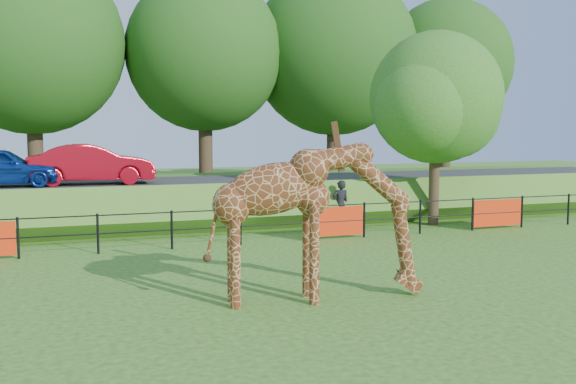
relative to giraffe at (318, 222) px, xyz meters
name	(u,v)px	position (x,y,z in m)	size (l,w,h in m)	color
ground	(360,323)	(0.16, -1.64, -1.57)	(90.00, 90.00, 0.00)	#305D17
giraffe	(318,222)	(0.00, 0.00, 0.00)	(4.39, 0.81, 3.13)	#5B2A12
perimeter_fence	(240,226)	(0.16, 6.36, -1.02)	(28.07, 0.10, 1.10)	black
embankment	(191,197)	(0.16, 13.86, -0.92)	(40.00, 9.00, 1.30)	#305D17
road	(199,182)	(0.16, 12.36, -0.21)	(40.00, 5.00, 0.12)	#28282B
car_red	(92,164)	(-3.70, 12.11, 0.56)	(1.51, 4.32, 1.42)	red
visitor	(340,204)	(4.23, 8.33, -0.75)	(0.60, 0.39, 1.64)	black
tree_east	(438,103)	(7.75, 8.00, 2.71)	(5.40, 4.71, 6.76)	#332317
bg_tree_line	(202,52)	(2.05, 20.36, 5.63)	(37.30, 8.80, 11.82)	#332317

